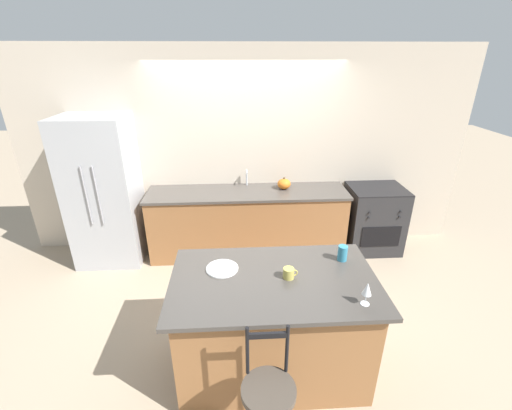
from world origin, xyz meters
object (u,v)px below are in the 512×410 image
bar_stool_near (268,402)px  pumpkin_decoration (284,184)px  dinner_plate (222,268)px  oven_range (373,218)px  refrigerator (104,192)px  tumbler_cup (343,253)px  coffee_mug (289,273)px  wine_glass (367,289)px

bar_stool_near → pumpkin_decoration: pumpkin_decoration is taller
dinner_plate → oven_range: bearing=41.7°
refrigerator → tumbler_cup: 3.09m
tumbler_cup → pumpkin_decoration: (-0.26, 1.79, -0.04)m
bar_stool_near → dinner_plate: bar_stool_near is taller
pumpkin_decoration → tumbler_cup: bearing=-81.7°
dinner_plate → coffee_mug: (0.53, -0.15, 0.03)m
bar_stool_near → coffee_mug: bar_stool_near is taller
refrigerator → pumpkin_decoration: bearing=2.3°
refrigerator → tumbler_cup: refrigerator is taller
dinner_plate → coffee_mug: size_ratio=2.24×
bar_stool_near → coffee_mug: (0.23, 0.76, 0.43)m
tumbler_cup → oven_range: bearing=59.9°
oven_range → wine_glass: bearing=-113.6°
wine_glass → coffee_mug: wine_glass is taller
bar_stool_near → refrigerator: bearing=124.7°
pumpkin_decoration → wine_glass: bearing=-83.6°
wine_glass → pumpkin_decoration: size_ratio=1.03×
dinner_plate → tumbler_cup: 1.03m
refrigerator → coffee_mug: bearing=-42.7°
refrigerator → dinner_plate: (1.55, -1.78, 0.00)m
refrigerator → wine_glass: bearing=-41.3°
refrigerator → bar_stool_near: (1.86, -2.68, -0.40)m
wine_glass → coffee_mug: (-0.50, 0.34, -0.08)m
dinner_plate → refrigerator: bearing=131.2°
wine_glass → tumbler_cup: wine_glass is taller
refrigerator → tumbler_cup: bearing=-33.4°
oven_range → bar_stool_near: bar_stool_near is taller
tumbler_cup → bar_stool_near: bearing=-126.2°
refrigerator → dinner_plate: size_ratio=7.19×
bar_stool_near → tumbler_cup: (0.72, 0.98, 0.46)m
tumbler_cup → pumpkin_decoration: tumbler_cup is taller
refrigerator → tumbler_cup: size_ratio=14.02×
refrigerator → wine_glass: 3.43m
wine_glass → bar_stool_near: bearing=-149.9°
oven_range → dinner_plate: bearing=-138.3°
dinner_plate → pumpkin_decoration: (0.76, 1.87, 0.02)m
refrigerator → oven_range: (3.58, 0.03, -0.50)m
wine_glass → tumbler_cup: (-0.00, 0.56, -0.06)m
bar_stool_near → pumpkin_decoration: (0.46, 2.77, 0.42)m
tumbler_cup → pumpkin_decoration: 1.81m
dinner_plate → wine_glass: (1.03, -0.49, 0.12)m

